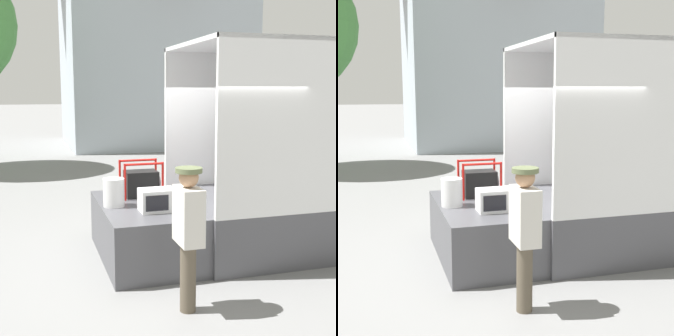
# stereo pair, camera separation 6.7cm
# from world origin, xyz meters

# --- Properties ---
(ground_plane) EXTENTS (160.00, 160.00, 0.00)m
(ground_plane) POSITION_xyz_m (0.00, 0.00, 0.00)
(ground_plane) COLOR gray
(tailgate_deck) EXTENTS (1.29, 2.21, 0.81)m
(tailgate_deck) POSITION_xyz_m (-0.65, 0.00, 0.40)
(tailgate_deck) COLOR #4C4C51
(tailgate_deck) RESTS_ON ground
(microwave) EXTENTS (0.49, 0.36, 0.31)m
(microwave) POSITION_xyz_m (-0.58, -0.46, 0.96)
(microwave) COLOR white
(microwave) RESTS_ON tailgate_deck
(portable_generator) EXTENTS (0.63, 0.45, 0.56)m
(portable_generator) POSITION_xyz_m (-0.56, 0.50, 1.02)
(portable_generator) COLOR black
(portable_generator) RESTS_ON tailgate_deck
(orange_bucket) EXTENTS (0.30, 0.30, 0.40)m
(orange_bucket) POSITION_xyz_m (-1.10, -0.02, 1.01)
(orange_bucket) COLOR silver
(orange_bucket) RESTS_ON tailgate_deck
(worker_person) EXTENTS (0.29, 0.44, 1.64)m
(worker_person) POSITION_xyz_m (-0.60, -1.83, 1.00)
(worker_person) COLOR brown
(worker_person) RESTS_ON ground
(house_backdrop) EXTENTS (8.10, 7.40, 9.46)m
(house_backdrop) POSITION_xyz_m (3.31, 14.98, 4.82)
(house_backdrop) COLOR #A8B2BC
(house_backdrop) RESTS_ON ground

